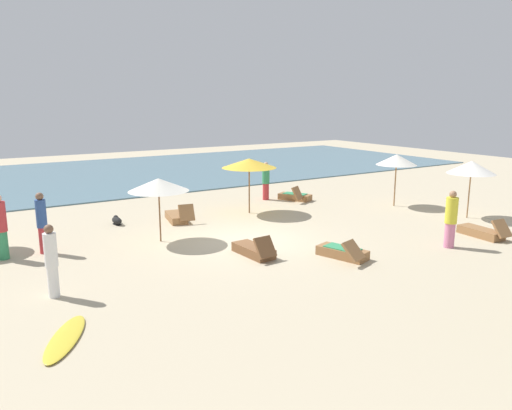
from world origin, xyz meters
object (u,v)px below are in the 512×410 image
Objects in this scene: lounger_2 at (295,196)px; person_0 at (266,181)px; lounger_3 at (483,232)px; person_2 at (51,260)px; umbrella_2 at (249,163)px; umbrella_4 at (397,160)px; person_4 at (0,227)px; person_3 at (451,219)px; umbrella_3 at (158,185)px; person_1 at (42,222)px; dog at (117,220)px; lounger_4 at (255,250)px; lounger_1 at (343,252)px; umbrella_0 at (471,167)px; surfboard at (65,338)px; lounger_0 at (177,217)px.

lounger_2 is 1.54m from person_0.
lounger_3 is 0.97× the size of person_2.
umbrella_4 reaches higher than umbrella_2.
person_4 is (-12.36, -2.33, 0.80)m from lounger_2.
person_3 is at bearing -12.10° from person_2.
umbrella_4 is 1.17× the size of person_4.
umbrella_3 reaches higher than person_0.
umbrella_4 is 4.80m from lounger_2.
lounger_3 is 14.28m from person_1.
person_0 is 2.63× the size of dog.
person_1 reaches higher than lounger_4.
person_4 is at bearing 152.73° from person_3.
lounger_3 is (5.56, -0.81, -0.01)m from lounger_1.
lounger_2 is 8.58m from person_3.
dog is at bearing 133.55° from person_3.
umbrella_2 reaches higher than lounger_1.
umbrella_0 is 1.20× the size of person_1.
umbrella_2 is 9.94m from person_2.
person_3 is (2.83, -7.47, -1.14)m from umbrella_2.
umbrella_4 is at bearing 32.06° from lounger_1.
lounger_1 is (-7.57, -1.19, -1.83)m from umbrella_0.
surfboard is at bearing -179.64° from lounger_3.
umbrella_4 is at bearing -48.30° from lounger_2.
dog is at bearing 164.12° from umbrella_4.
person_1 is at bearing 150.53° from person_3.
person_4 is at bearing -165.98° from lounger_0.
umbrella_4 reaches higher than umbrella_0.
person_3 reaches higher than dog.
umbrella_0 is at bearing -15.06° from person_1.
umbrella_3 is at bearing 143.64° from person_3.
person_2 is 0.97× the size of person_3.
person_2 is (-7.76, 1.46, 0.73)m from lounger_1.
person_1 is at bearing 164.94° from umbrella_0.
umbrella_4 reaches higher than person_2.
person_2 is at bearing 84.38° from surfboard.
umbrella_0 is 1.25× the size of lounger_1.
person_2 is at bearing -169.09° from umbrella_4.
surfboard is (-10.80, -9.32, -0.86)m from person_0.
lounger_4 is 5.72m from person_2.
umbrella_3 is at bearing 121.61° from lounger_4.
lounger_1 is 1.02× the size of person_2.
person_0 is (-4.01, 4.15, -1.14)m from umbrella_4.
surfboard is (-13.56, -0.08, -0.13)m from lounger_3.
umbrella_3 is 3.23m from lounger_0.
person_1 is at bearing -162.72° from lounger_0.
surfboard is at bearing -144.50° from lounger_2.
person_0 is at bearing 94.57° from person_3.
surfboard is (-8.00, -0.90, -0.14)m from lounger_1.
umbrella_4 is at bearing 19.23° from surfboard.
person_1 is 1.11m from person_4.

